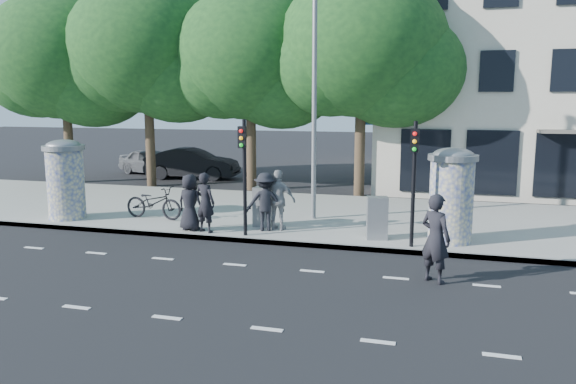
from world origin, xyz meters
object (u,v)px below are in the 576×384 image
(ped_a, at_px, (190,202))
(ad_column_left, at_px, (65,177))
(cabinet_right, at_px, (377,218))
(traffic_pole_far, at_px, (414,171))
(traffic_pole_near, at_px, (244,165))
(man_road, at_px, (436,238))
(ped_d, at_px, (265,202))
(bicycle, at_px, (154,203))
(ped_e, at_px, (278,200))
(car_mid, at_px, (192,164))
(ad_column_right, at_px, (451,193))
(car_left, at_px, (152,162))
(street_lamp, at_px, (314,78))
(cabinet_left, at_px, (264,207))
(ped_b, at_px, (205,202))

(ped_a, bearing_deg, ad_column_left, 3.71)
(cabinet_right, bearing_deg, traffic_pole_far, -45.44)
(traffic_pole_near, bearing_deg, man_road, -23.84)
(ped_d, distance_m, cabinet_right, 3.42)
(man_road, distance_m, bicycle, 9.97)
(bicycle, bearing_deg, ped_e, -90.93)
(ped_d, relative_size, bicycle, 0.85)
(car_mid, bearing_deg, bicycle, -167.99)
(ad_column_left, xyz_separation_m, ped_a, (4.77, -0.51, -0.52))
(car_mid, bearing_deg, ped_e, -149.76)
(ad_column_right, distance_m, traffic_pole_far, 1.52)
(car_left, bearing_deg, man_road, -115.48)
(ad_column_left, bearing_deg, ped_e, 2.13)
(street_lamp, xyz_separation_m, car_mid, (-8.51, 8.74, -4.00))
(traffic_pole_near, relative_size, cabinet_left, 2.74)
(ped_d, xyz_separation_m, cabinet_left, (-0.23, 0.54, -0.27))
(ped_e, distance_m, bicycle, 4.53)
(ad_column_left, xyz_separation_m, ped_d, (6.98, 0.10, -0.50))
(traffic_pole_far, distance_m, ped_e, 4.33)
(traffic_pole_near, bearing_deg, cabinet_left, 83.78)
(cabinet_right, height_order, car_mid, car_mid)
(ped_e, bearing_deg, car_left, -41.09)
(ad_column_left, bearing_deg, cabinet_right, -0.26)
(ad_column_right, distance_m, ped_e, 5.07)
(ped_e, bearing_deg, cabinet_right, 180.00)
(ad_column_right, distance_m, ped_a, 7.68)
(ad_column_left, bearing_deg, man_road, -14.50)
(traffic_pole_far, xyz_separation_m, cabinet_left, (-4.65, 1.35, -1.46))
(ped_a, height_order, car_mid, ped_a)
(ped_b, bearing_deg, ad_column_right, -157.42)
(traffic_pole_near, relative_size, bicycle, 1.62)
(ped_e, xyz_separation_m, cabinet_right, (3.04, -0.32, -0.32))
(ad_column_left, bearing_deg, ad_column_right, 0.92)
(ped_a, xyz_separation_m, ped_d, (2.21, 0.61, 0.02))
(ad_column_left, bearing_deg, ped_b, -6.45)
(car_left, bearing_deg, bicycle, -131.96)
(ad_column_left, xyz_separation_m, ped_e, (7.35, 0.27, -0.46))
(ad_column_left, height_order, ped_a, ad_column_left)
(cabinet_left, distance_m, car_left, 15.22)
(bicycle, xyz_separation_m, cabinet_left, (3.89, -0.07, 0.07))
(ped_b, bearing_deg, ad_column_left, 9.68)
(traffic_pole_near, height_order, man_road, traffic_pole_near)
(traffic_pole_near, height_order, cabinet_right, traffic_pole_near)
(ped_a, height_order, ped_e, ped_e)
(ped_a, bearing_deg, ped_e, -153.31)
(street_lamp, xyz_separation_m, cabinet_right, (2.39, -2.18, -4.03))
(ad_column_right, bearing_deg, ped_a, -174.69)
(bicycle, height_order, cabinet_right, cabinet_right)
(street_lamp, bearing_deg, ped_d, -116.62)
(ad_column_left, relative_size, ped_e, 1.42)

